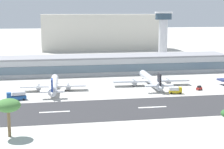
% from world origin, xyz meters
% --- Properties ---
extents(ground_plane, '(1400.00, 1400.00, 0.00)m').
position_xyz_m(ground_plane, '(0.00, 0.00, 0.00)').
color(ground_plane, '#B2AFA8').
extents(runway_strip, '(800.00, 32.39, 0.08)m').
position_xyz_m(runway_strip, '(0.00, -0.12, 0.04)').
color(runway_strip, '#2D2D30').
rests_on(runway_strip, ground_plane).
extents(runway_centreline_dash_3, '(12.00, 1.20, 0.01)m').
position_xyz_m(runway_centreline_dash_3, '(-38.88, -0.12, 0.09)').
color(runway_centreline_dash_3, white).
rests_on(runway_centreline_dash_3, runway_strip).
extents(runway_centreline_dash_4, '(12.00, 1.20, 0.01)m').
position_xyz_m(runway_centreline_dash_4, '(0.95, -0.12, 0.09)').
color(runway_centreline_dash_4, white).
rests_on(runway_centreline_dash_4, runway_strip).
extents(terminal_building, '(174.81, 23.26, 11.11)m').
position_xyz_m(terminal_building, '(-11.84, 87.36, 5.56)').
color(terminal_building, '#B7BABC').
rests_on(terminal_building, ground_plane).
extents(control_tower, '(13.89, 13.89, 38.47)m').
position_xyz_m(control_tower, '(49.67, 136.81, 23.89)').
color(control_tower, silver).
rests_on(control_tower, ground_plane).
extents(distant_hotel_block, '(124.43, 28.17, 35.80)m').
position_xyz_m(distant_hotel_block, '(16.51, 226.55, 17.90)').
color(distant_hotel_block, beige).
rests_on(distant_hotel_block, ground_plane).
extents(airliner_navy_tail_gate_1, '(32.54, 43.33, 9.04)m').
position_xyz_m(airliner_navy_tail_gate_1, '(-38.35, 38.59, 2.89)').
color(airliner_navy_tail_gate_1, white).
rests_on(airliner_navy_tail_gate_1, ground_plane).
extents(airliner_black_tail_gate_2, '(40.97, 44.98, 9.38)m').
position_xyz_m(airliner_black_tail_gate_2, '(12.85, 42.60, 2.99)').
color(airliner_black_tail_gate_2, silver).
rests_on(airliner_black_tail_gate_2, ground_plane).
extents(service_fuel_truck_0, '(8.75, 3.67, 3.95)m').
position_xyz_m(service_fuel_truck_0, '(-55.04, 22.40, 2.03)').
color(service_fuel_truck_0, '#23569E').
rests_on(service_fuel_truck_0, ground_plane).
extents(service_baggage_tug_1, '(3.57, 3.08, 2.20)m').
position_xyz_m(service_baggage_tug_1, '(33.60, 28.05, 1.05)').
color(service_baggage_tug_1, '#B2231E').
rests_on(service_baggage_tug_1, ground_plane).
extents(service_box_truck_2, '(6.28, 3.38, 3.25)m').
position_xyz_m(service_box_truck_2, '(18.97, 22.37, 1.79)').
color(service_box_truck_2, gold).
rests_on(service_box_truck_2, ground_plane).
extents(palm_tree_2, '(6.17, 6.17, 17.64)m').
position_xyz_m(palm_tree_2, '(-51.17, -49.19, 15.37)').
color(palm_tree_2, brown).
rests_on(palm_tree_2, ground_plane).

